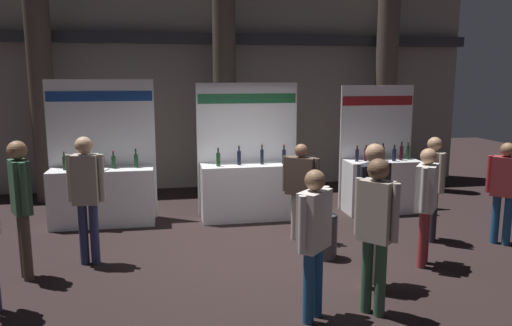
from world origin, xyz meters
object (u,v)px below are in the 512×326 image
object	(u,v)px
visitor_4	(301,183)
visitor_8	(21,198)
visitor_5	(86,189)
visitor_1	(432,180)
visitor_6	(376,224)
visitor_9	(505,185)
trash_bin	(325,236)
visitor_0	(373,201)
exhibitor_booth_2	(380,180)
visitor_7	(314,232)
exhibitor_booth_1	(250,185)
exhibitor_booth_0	(103,190)
visitor_3	(426,196)

from	to	relation	value
visitor_4	visitor_8	world-z (taller)	visitor_8
visitor_5	visitor_8	distance (m)	0.84
visitor_1	visitor_5	xyz separation A→B (m)	(-5.27, -0.05, 0.10)
visitor_6	visitor_9	world-z (taller)	visitor_6
trash_bin	visitor_0	bearing A→B (deg)	-76.68
exhibitor_booth_2	visitor_0	size ratio (longest dim) A/B	1.35
visitor_5	visitor_7	xyz separation A→B (m)	(2.63, -2.15, -0.10)
exhibitor_booth_2	visitor_1	world-z (taller)	exhibitor_booth_2
exhibitor_booth_1	visitor_8	xyz separation A→B (m)	(-3.38, -2.26, 0.46)
exhibitor_booth_1	visitor_1	bearing A→B (deg)	-34.75
exhibitor_booth_0	visitor_5	size ratio (longest dim) A/B	1.42
exhibitor_booth_1	visitor_5	bearing A→B (deg)	-144.55
exhibitor_booth_0	exhibitor_booth_2	world-z (taller)	exhibitor_booth_0
visitor_5	visitor_6	distance (m)	3.97
exhibitor_booth_1	visitor_6	distance (m)	4.10
visitor_0	visitor_3	world-z (taller)	visitor_0
visitor_3	visitor_7	size ratio (longest dim) A/B	1.00
exhibitor_booth_2	visitor_8	size ratio (longest dim) A/B	1.34
visitor_3	visitor_5	distance (m)	4.71
exhibitor_booth_1	visitor_0	world-z (taller)	exhibitor_booth_1
visitor_6	visitor_7	xyz separation A→B (m)	(-0.70, -0.00, -0.05)
visitor_1	visitor_7	world-z (taller)	visitor_1
visitor_0	visitor_1	size ratio (longest dim) A/B	1.08
visitor_5	visitor_7	world-z (taller)	visitor_5
exhibitor_booth_1	trash_bin	size ratio (longest dim) A/B	3.81
exhibitor_booth_0	visitor_5	bearing A→B (deg)	-89.09
exhibitor_booth_0	visitor_3	size ratio (longest dim) A/B	1.55
visitor_8	visitor_9	world-z (taller)	visitor_8
visitor_6	visitor_9	size ratio (longest dim) A/B	1.09
visitor_0	visitor_5	bearing A→B (deg)	-56.77
trash_bin	visitor_8	world-z (taller)	visitor_8
visitor_3	visitor_9	world-z (taller)	visitor_3
visitor_0	visitor_6	world-z (taller)	visitor_0
exhibitor_booth_1	visitor_1	size ratio (longest dim) A/B	1.48
trash_bin	visitor_5	world-z (taller)	visitor_5
exhibitor_booth_1	visitor_1	xyz separation A→B (m)	(2.64, -1.83, 0.37)
visitor_7	exhibitor_booth_0	bearing A→B (deg)	77.81
visitor_3	visitor_5	size ratio (longest dim) A/B	0.92
visitor_0	visitor_9	world-z (taller)	visitor_0
exhibitor_booth_2	visitor_5	size ratio (longest dim) A/B	1.35
exhibitor_booth_1	visitor_7	distance (m)	4.04
visitor_0	visitor_7	xyz separation A→B (m)	(-0.98, -0.71, -0.11)
visitor_1	exhibitor_booth_0	bearing A→B (deg)	67.96
visitor_0	visitor_1	bearing A→B (deg)	-173.11
exhibitor_booth_2	visitor_3	xyz separation A→B (m)	(-0.61, -2.78, 0.38)
visitor_3	visitor_4	size ratio (longest dim) A/B	1.05
exhibitor_booth_2	visitor_7	world-z (taller)	exhibitor_booth_2
visitor_3	visitor_7	world-z (taller)	visitor_7
trash_bin	exhibitor_booth_1	bearing A→B (deg)	107.77
visitor_0	visitor_6	bearing A→B (deg)	33.79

